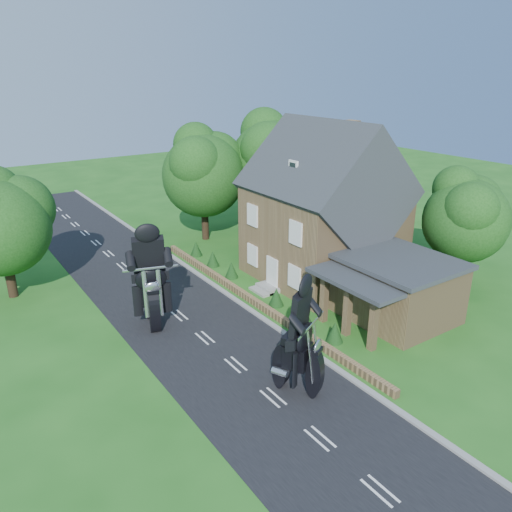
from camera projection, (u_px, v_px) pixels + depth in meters
ground at (236, 365)px, 23.40m from camera, size 120.00×120.00×0.00m
road at (236, 365)px, 23.40m from camera, size 7.00×80.00×0.02m
kerb at (297, 341)px, 25.30m from camera, size 0.30×80.00×0.12m
garden_wall at (253, 300)px, 29.46m from camera, size 0.30×22.00×0.40m
house at (324, 213)px, 32.01m from camera, size 9.54×8.64×10.24m
annex at (395, 288)px, 27.34m from camera, size 7.05×5.94×3.44m
tree_annex_side at (469, 212)px, 30.81m from camera, size 5.64×5.20×7.48m
tree_house_right at (364, 181)px, 36.97m from camera, size 6.51×6.00×8.40m
tree_behind_house at (277, 156)px, 41.13m from camera, size 7.81×7.20×10.08m
tree_behind_left at (207, 168)px, 38.91m from camera, size 6.94×6.40×9.16m
tree_far_road at (6, 219)px, 29.01m from camera, size 6.08×5.60×7.84m
shrub_a at (335, 332)px, 25.22m from camera, size 0.90×0.90×1.10m
shrub_b at (303, 313)px, 27.15m from camera, size 0.90×0.90×1.10m
shrub_c at (276, 297)px, 29.09m from camera, size 0.90×0.90×1.10m
shrub_d at (231, 270)px, 32.96m from camera, size 0.90×0.90×1.10m
shrub_e at (213, 259)px, 34.89m from camera, size 0.90×0.90×1.10m
shrub_f at (196, 249)px, 36.83m from camera, size 0.90×0.90×1.10m
motorcycle_lead at (298, 375)px, 21.25m from camera, size 1.21×1.77×1.64m
motorcycle_follow at (153, 311)px, 26.71m from camera, size 0.99×1.92×1.74m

